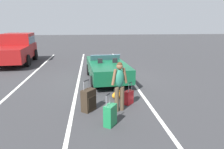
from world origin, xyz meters
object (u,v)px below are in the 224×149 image
convertible_car (106,68)px  suitcase_small_carryon (129,97)px  parked_pickup_truck_near (17,48)px  duffel_bag (118,94)px  traveler_person (119,84)px  suitcase_large_black (89,100)px  suitcase_medium_bright (110,115)px

convertible_car → suitcase_small_carryon: size_ratio=5.18×
convertible_car → parked_pickup_truck_near: size_ratio=0.84×
duffel_bag → traveler_person: 1.39m
suitcase_large_black → duffel_bag: bearing=81.1°
suitcase_small_carryon → convertible_car: bearing=-35.6°
suitcase_large_black → traveler_person: 1.16m
suitcase_small_carryon → traveler_person: 0.95m
convertible_car → duffel_bag: bearing=-179.7°
suitcase_large_black → duffel_bag: 1.56m
convertible_car → suitcase_large_black: bearing=162.4°
suitcase_large_black → parked_pickup_truck_near: bearing=158.0°
suitcase_large_black → duffel_bag: size_ratio=1.54×
convertible_car → duffel_bag: (-2.82, -0.25, -0.43)m
traveler_person → suitcase_large_black: bearing=60.9°
suitcase_medium_bright → traveler_person: traveler_person is taller
suitcase_large_black → traveler_person: size_ratio=0.63×
suitcase_large_black → suitcase_medium_bright: suitcase_large_black is taller
convertible_car → parked_pickup_truck_near: (5.00, 5.99, 0.52)m
suitcase_large_black → suitcase_small_carryon: bearing=54.9°
convertible_car → traveler_person: (-3.98, -0.13, 0.34)m
suitcase_large_black → duffel_bag: suitcase_large_black is taller
traveler_person → parked_pickup_truck_near: 10.87m
suitcase_small_carryon → parked_pickup_truck_near: size_ratio=0.16×
suitcase_medium_bright → parked_pickup_truck_near: bearing=152.6°
suitcase_small_carryon → duffel_bag: suitcase_small_carryon is taller
parked_pickup_truck_near → duffel_bag: bearing=-144.9°
suitcase_medium_bright → suitcase_small_carryon: (1.52, -0.81, -0.06)m
traveler_person → parked_pickup_truck_near: (8.98, 6.13, 0.18)m
convertible_car → parked_pickup_truck_near: bearing=45.4°
suitcase_large_black → parked_pickup_truck_near: (8.88, 5.11, 0.74)m
convertible_car → traveler_person: traveler_person is taller
duffel_bag → parked_pickup_truck_near: bearing=38.6°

